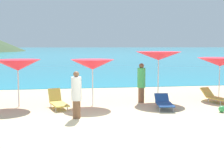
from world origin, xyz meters
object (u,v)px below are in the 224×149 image
Objects in this scene: umbrella_5 at (220,62)px; lounge_chair_3 at (215,96)px; lounge_chair_4 at (58,101)px; umbrella_4 at (159,56)px; umbrella_3 at (93,65)px; lounge_chair_1 at (164,102)px; beachgoer_0 at (141,82)px; beach_ball at (222,109)px; beachgoer_2 at (76,94)px; umbrella_2 at (18,65)px.

umbrella_5 is 1.42× the size of lounge_chair_3.
umbrella_4 is at bearing -4.95° from lounge_chair_4.
umbrella_3 is 1.36× the size of lounge_chair_1.
lounge_chair_3 is at bearing -114.50° from beachgoer_0.
umbrella_4 reaches higher than umbrella_3.
beachgoer_0 is at bearing 136.98° from beach_ball.
beachgoer_0 reaches higher than beach_ball.
lounge_chair_3 is 6.27× the size of beach_ball.
umbrella_5 is 1.26× the size of beachgoer_0.
lounge_chair_4 is at bearing 134.10° from beachgoer_2.
umbrella_2 is 1.01× the size of umbrella_3.
beach_ball is (6.42, -1.78, -0.16)m from lounge_chair_4.
beachgoer_2 is at bearing -85.18° from lounge_chair_4.
umbrella_5 is at bearing 47.17° from beachgoer_2.
umbrella_2 is 1.32× the size of lounge_chair_3.
lounge_chair_1 is 2.27m from beach_ball.
umbrella_2 is 3.17m from umbrella_3.
umbrella_4 reaches higher than lounge_chair_1.
lounge_chair_1 is at bearing -176.11° from beachgoer_0.
umbrella_3 is 1.31× the size of lounge_chair_3.
umbrella_5 reaches higher than lounge_chair_3.
lounge_chair_1 is at bearing 155.06° from beach_ball.
umbrella_5 is 4.42m from lounge_chair_1.
beachgoer_0 is (2.27, 0.34, -0.84)m from umbrella_3.
beachgoer_0 is at bearing -165.15° from umbrella_4.
umbrella_5 is at bearing 4.67° from umbrella_2.
umbrella_4 is 1.49m from beachgoer_0.
lounge_chair_1 is 4.44m from lounge_chair_4.
lounge_chair_1 is 0.85× the size of beachgoer_0.
umbrella_3 is at bearing 156.58° from beach_ball.
umbrella_3 reaches higher than lounge_chair_3.
umbrella_4 reaches higher than lounge_chair_4.
umbrella_5 is (6.43, 0.94, 0.01)m from umbrella_3.
lounge_chair_3 is 2.18m from beach_ball.
lounge_chair_1 is 0.96× the size of lounge_chair_3.
beachgoer_0 is (-3.40, 0.42, 0.69)m from lounge_chair_3.
umbrella_4 is 1.46× the size of lounge_chair_4.
beachgoer_2 is at bearing -155.78° from lounge_chair_1.
beach_ball is at bearing 24.54° from beachgoer_2.
umbrella_4 is at bearing 3.73° from umbrella_2.
umbrella_5 reaches higher than beach_ball.
umbrella_3 is 1.15× the size of beachgoer_0.
lounge_chair_1 reaches higher than beach_ball.
umbrella_2 reaches higher than umbrella_3.
lounge_chair_1 is at bearing -26.80° from lounge_chair_4.
umbrella_3 is 5.61m from beach_ball.
beachgoer_2 is (-7.20, -3.21, -0.91)m from umbrella_5.
umbrella_5 is 1.33× the size of beachgoer_2.
umbrella_4 reaches higher than umbrella_2.
lounge_chair_4 is (-1.51, -0.35, -1.51)m from umbrella_3.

